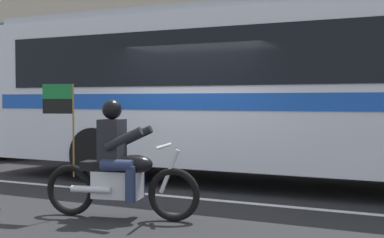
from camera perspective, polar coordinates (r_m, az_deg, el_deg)
ground_plane at (r=8.81m, az=-0.01°, el=-8.05°), size 60.00×60.00×0.00m
sidewalk_curb at (r=13.55m, az=9.15°, el=-4.15°), size 28.00×3.80×0.15m
lane_center_stripe at (r=8.28m, az=-1.78°, el=-8.68°), size 26.60×0.14×0.01m
transit_bus at (r=9.24m, az=13.60°, el=4.11°), size 12.37×2.63×3.22m
motorcycle_with_rider at (r=6.79m, az=-8.20°, el=-5.44°), size 2.16×0.75×1.78m
fire_hydrant at (r=13.86m, az=-2.69°, el=-2.14°), size 0.22×0.30×0.75m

